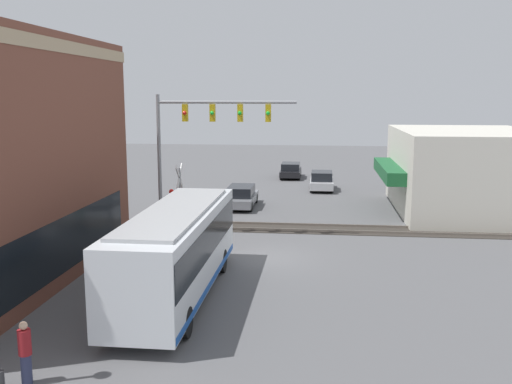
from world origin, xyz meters
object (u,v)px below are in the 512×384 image
object	(u,v)px
crossing_signal	(180,192)
parked_car_black	(291,171)
parked_car_grey	(241,197)
parked_car_silver	(322,181)
city_bus	(177,249)
pedestrian_at_crossing	(195,220)
pedestrian_by_lamp	(25,352)

from	to	relation	value
crossing_signal	parked_car_black	distance (m)	22.34
parked_car_grey	parked_car_silver	bearing A→B (deg)	-35.44
crossing_signal	parked_car_silver	bearing A→B (deg)	-26.95
city_bus	pedestrian_at_crossing	xyz separation A→B (m)	(9.53, 1.42, -1.02)
parked_car_grey	pedestrian_by_lamp	bearing A→B (deg)	174.54
parked_car_silver	parked_car_black	world-z (taller)	parked_car_silver
parked_car_black	parked_car_silver	bearing A→B (deg)	-156.73
parked_car_black	pedestrian_at_crossing	xyz separation A→B (m)	(-22.06, 4.02, 0.20)
crossing_signal	pedestrian_by_lamp	bearing A→B (deg)	-179.98
parked_car_silver	pedestrian_at_crossing	xyz separation A→B (m)	(-15.54, 6.82, 0.15)
city_bus	parked_car_black	world-z (taller)	city_bus
parked_car_silver	pedestrian_at_crossing	world-z (taller)	pedestrian_at_crossing
city_bus	pedestrian_by_lamp	xyz separation A→B (m)	(-6.86, 2.33, -0.98)
crossing_signal	parked_car_black	xyz separation A→B (m)	(21.72, -4.93, -1.65)
parked_car_black	pedestrian_at_crossing	distance (m)	22.42
parked_car_silver	parked_car_black	distance (m)	7.09
crossing_signal	parked_car_silver	distance (m)	17.14
city_bus	pedestrian_at_crossing	bearing A→B (deg)	8.49
city_bus	crossing_signal	size ratio (longest dim) A/B	2.81
crossing_signal	parked_car_black	size ratio (longest dim) A/B	0.88
pedestrian_by_lamp	parked_car_black	bearing A→B (deg)	-7.30
crossing_signal	parked_car_grey	xyz separation A→B (m)	(7.62, -2.33, -1.61)
city_bus	parked_car_black	xyz separation A→B (m)	(31.59, -2.60, -1.21)
parked_car_grey	pedestrian_at_crossing	size ratio (longest dim) A/B	2.89
parked_car_silver	crossing_signal	bearing A→B (deg)	153.05
parked_car_grey	parked_car_silver	world-z (taller)	parked_car_silver
city_bus	pedestrian_by_lamp	world-z (taller)	city_bus
parked_car_silver	parked_car_black	size ratio (longest dim) A/B	0.98
parked_car_grey	parked_car_silver	size ratio (longest dim) A/B	1.14
pedestrian_at_crossing	pedestrian_by_lamp	world-z (taller)	pedestrian_by_lamp
parked_car_silver	pedestrian_at_crossing	distance (m)	16.98
pedestrian_at_crossing	parked_car_silver	bearing A→B (deg)	-23.70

